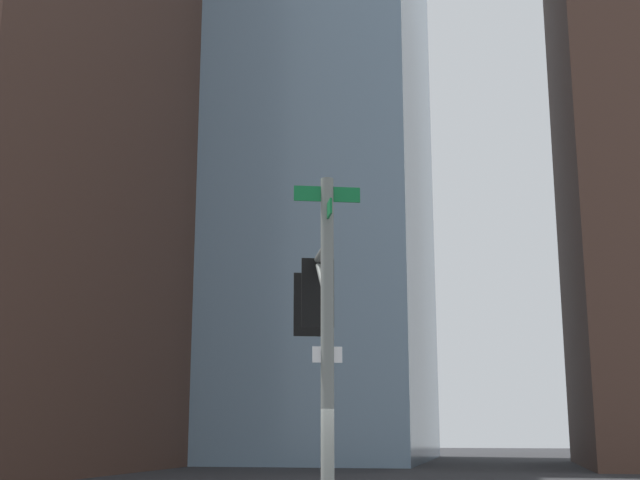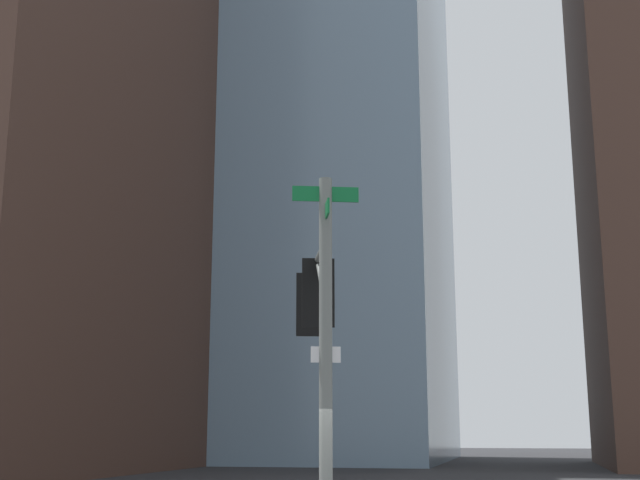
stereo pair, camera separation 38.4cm
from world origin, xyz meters
The scene contains 2 objects.
signal_pole_assembly centered at (1.35, 0.31, 3.98)m, with size 3.91×1.73×6.05m.
building_brick_nearside centered at (29.69, 25.16, 24.13)m, with size 27.14×17.43×48.26m, color #4C3328.
Camera 1 is at (-12.61, -2.63, 2.19)m, focal length 48.50 mm.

